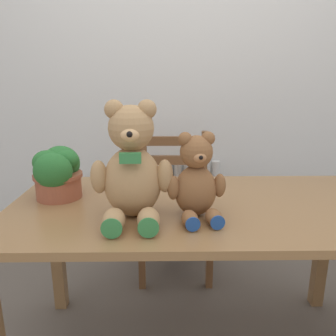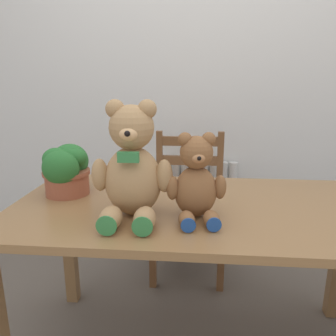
{
  "view_description": "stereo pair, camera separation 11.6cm",
  "coord_description": "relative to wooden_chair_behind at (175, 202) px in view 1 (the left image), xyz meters",
  "views": [
    {
      "loc": [
        -0.14,
        -0.85,
        1.21
      ],
      "look_at": [
        -0.13,
        0.27,
        0.91
      ],
      "focal_mm": 35.0,
      "sensor_mm": 36.0,
      "label": 1
    },
    {
      "loc": [
        -0.03,
        -0.85,
        1.21
      ],
      "look_at": [
        -0.13,
        0.27,
        0.91
      ],
      "focal_mm": 35.0,
      "sensor_mm": 36.0,
      "label": 2
    }
  ],
  "objects": [
    {
      "name": "dining_table",
      "position": [
        0.07,
        -0.74,
        0.18
      ],
      "size": [
        1.52,
        0.77,
        0.73
      ],
      "color": "olive",
      "rests_on": "ground_plane"
    },
    {
      "name": "wall_back",
      "position": [
        0.07,
        0.38,
        0.84
      ],
      "size": [
        8.0,
        0.04,
        2.6
      ],
      "primitive_type": "cube",
      "color": "silver",
      "rests_on": "ground_plane"
    },
    {
      "name": "teddy_bear_right",
      "position": [
        0.05,
        -0.86,
        0.41
      ],
      "size": [
        0.22,
        0.23,
        0.31
      ],
      "rotation": [
        0.0,
        0.0,
        3.28
      ],
      "color": "brown",
      "rests_on": "dining_table"
    },
    {
      "name": "potted_plant",
      "position": [
        -0.51,
        -0.66,
        0.39
      ],
      "size": [
        0.2,
        0.23,
        0.21
      ],
      "color": "#9E5138",
      "rests_on": "dining_table"
    },
    {
      "name": "teddy_bear_left",
      "position": [
        -0.18,
        -0.87,
        0.46
      ],
      "size": [
        0.29,
        0.29,
        0.42
      ],
      "rotation": [
        0.0,
        0.0,
        3.17
      ],
      "color": "tan",
      "rests_on": "dining_table"
    },
    {
      "name": "radiator",
      "position": [
        -0.0,
        0.31,
        -0.17
      ],
      "size": [
        0.69,
        0.1,
        0.65
      ],
      "color": "silver",
      "rests_on": "ground_plane"
    },
    {
      "name": "wooden_chair_behind",
      "position": [
        0.0,
        0.0,
        0.0
      ],
      "size": [
        0.44,
        0.43,
        0.89
      ],
      "rotation": [
        0.0,
        0.0,
        3.14
      ],
      "color": "brown",
      "rests_on": "ground_plane"
    }
  ]
}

